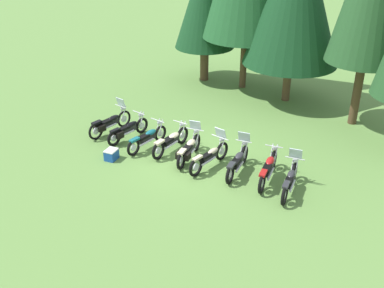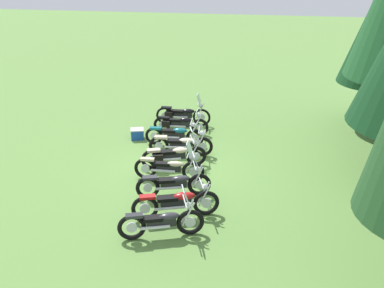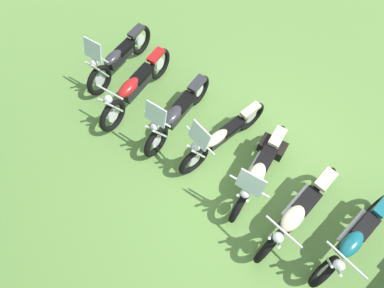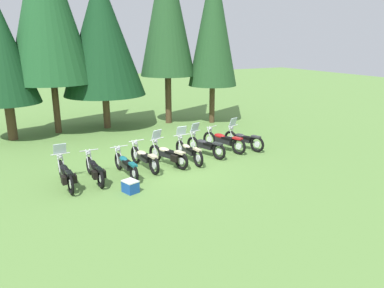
{
  "view_description": "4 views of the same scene",
  "coord_description": "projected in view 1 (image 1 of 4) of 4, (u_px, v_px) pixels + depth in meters",
  "views": [
    {
      "loc": [
        10.27,
        -11.58,
        8.72
      ],
      "look_at": [
        0.33,
        -0.3,
        0.88
      ],
      "focal_mm": 43.54,
      "sensor_mm": 36.0,
      "label": 1
    },
    {
      "loc": [
        13.48,
        2.94,
        6.81
      ],
      "look_at": [
        -0.51,
        0.47,
        0.7
      ],
      "focal_mm": 42.34,
      "sensor_mm": 36.0,
      "label": 2
    },
    {
      "loc": [
        -1.03,
        2.33,
        5.62
      ],
      "look_at": [
        0.94,
        0.77,
        0.98
      ],
      "focal_mm": 28.3,
      "sensor_mm": 36.0,
      "label": 3
    },
    {
      "loc": [
        -5.69,
        -13.11,
        4.9
      ],
      "look_at": [
        1.18,
        0.18,
        0.67
      ],
      "focal_mm": 34.82,
      "sensor_mm": 36.0,
      "label": 4
    }
  ],
  "objects": [
    {
      "name": "motorcycle_3",
      "position": [
        171.0,
        141.0,
        18.13
      ],
      "size": [
        0.67,
        2.29,
        1.01
      ],
      "rotation": [
        0.0,
        0.0,
        1.69
      ],
      "color": "black",
      "rests_on": "ground_plane"
    },
    {
      "name": "motorcycle_1",
      "position": [
        127.0,
        130.0,
        19.02
      ],
      "size": [
        0.68,
        2.23,
        0.99
      ],
      "rotation": [
        0.0,
        0.0,
        1.59
      ],
      "color": "black",
      "rests_on": "ground_plane"
    },
    {
      "name": "motorcycle_7",
      "position": [
        268.0,
        168.0,
        16.2
      ],
      "size": [
        1.0,
        2.33,
        1.02
      ],
      "rotation": [
        0.0,
        0.0,
        1.91
      ],
      "color": "black",
      "rests_on": "ground_plane"
    },
    {
      "name": "motorcycle_0",
      "position": [
        110.0,
        123.0,
        19.53
      ],
      "size": [
        0.66,
        2.32,
        1.38
      ],
      "rotation": [
        0.0,
        0.0,
        1.6
      ],
      "color": "black",
      "rests_on": "ground_plane"
    },
    {
      "name": "motorcycle_5",
      "position": [
        210.0,
        156.0,
        17.01
      ],
      "size": [
        0.75,
        2.27,
        1.37
      ],
      "rotation": [
        0.0,
        0.0,
        1.6
      ],
      "color": "black",
      "rests_on": "ground_plane"
    },
    {
      "name": "picnic_cooler",
      "position": [
        111.0,
        155.0,
        17.64
      ],
      "size": [
        0.54,
        0.6,
        0.41
      ],
      "color": "#19479E",
      "rests_on": "ground_plane"
    },
    {
      "name": "motorcycle_2",
      "position": [
        148.0,
        138.0,
        18.38
      ],
      "size": [
        0.69,
        2.24,
        0.99
      ],
      "rotation": [
        0.0,
        0.0,
        1.63
      ],
      "color": "black",
      "rests_on": "ground_plane"
    },
    {
      "name": "motorcycle_8",
      "position": [
        290.0,
        180.0,
        15.53
      ],
      "size": [
        0.93,
        2.14,
        1.37
      ],
      "rotation": [
        0.0,
        0.0,
        1.9
      ],
      "color": "black",
      "rests_on": "ground_plane"
    },
    {
      "name": "motorcycle_6",
      "position": [
        238.0,
        161.0,
        16.67
      ],
      "size": [
        0.88,
        2.18,
        1.37
      ],
      "rotation": [
        0.0,
        0.0,
        1.87
      ],
      "color": "black",
      "rests_on": "ground_plane"
    },
    {
      "name": "ground_plane",
      "position": [
        191.0,
        159.0,
        17.75
      ],
      "size": [
        80.0,
        80.0,
        0.0
      ],
      "primitive_type": "plane",
      "color": "#608C42"
    },
    {
      "name": "motorcycle_4",
      "position": [
        189.0,
        149.0,
        17.5
      ],
      "size": [
        1.03,
        2.14,
        1.36
      ],
      "rotation": [
        0.0,
        0.0,
        1.91
      ],
      "color": "black",
      "rests_on": "ground_plane"
    }
  ]
}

